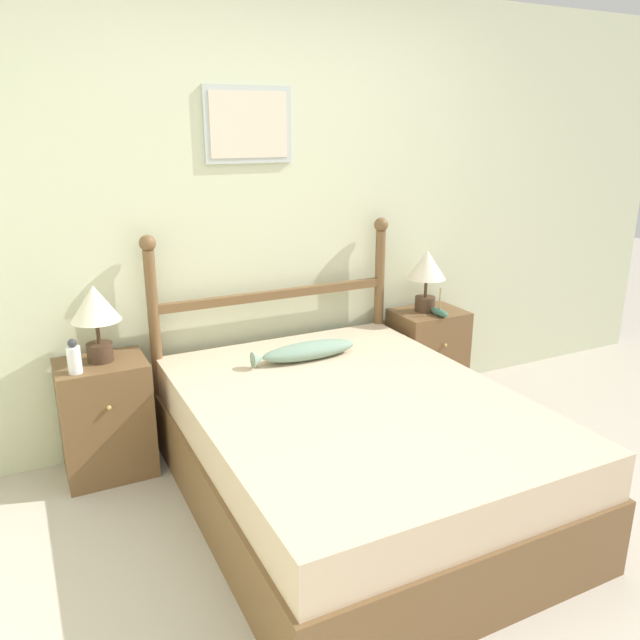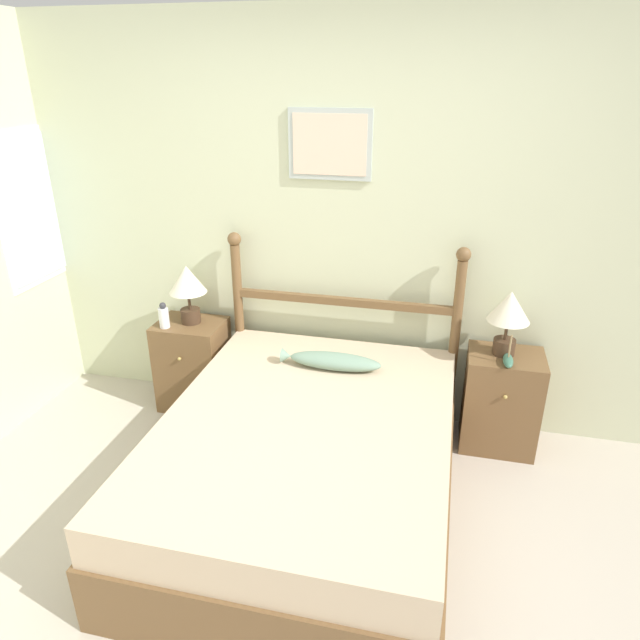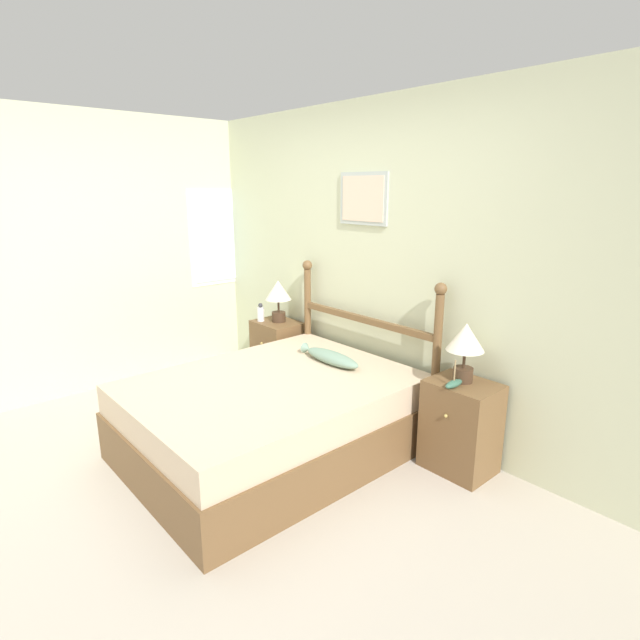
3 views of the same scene
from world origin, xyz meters
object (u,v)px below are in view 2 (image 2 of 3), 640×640
nightstand_left (193,364)px  model_boat (508,360)px  table_lamp_left (188,284)px  fish_pillow (333,361)px  table_lamp_right (509,312)px  nightstand_right (501,401)px  bottle (164,316)px  bed (307,464)px

nightstand_left → model_boat: bearing=-3.1°
table_lamp_left → fish_pillow: bearing=-15.1°
nightstand_left → table_lamp_right: bearing=0.5°
nightstand_right → table_lamp_left: size_ratio=1.58×
bottle → model_boat: size_ratio=0.95×
fish_pillow → table_lamp_left: bearing=164.9°
bottle → model_boat: (2.18, -0.01, -0.05)m
nightstand_left → bed: bearing=-38.7°
nightstand_right → table_lamp_right: bearing=145.2°
bed → bottle: bottle is taller
bottle → fish_pillow: 1.19m
nightstand_left → table_lamp_right: 2.12m
nightstand_right → table_lamp_left: table_lamp_left is taller
nightstand_right → table_lamp_left: 2.14m
bed → fish_pillow: bearing=88.2°
table_lamp_left → model_boat: size_ratio=2.17×
bottle → nightstand_right: bearing=2.6°
bottle → nightstand_left: bearing=38.5°
table_lamp_right → bottle: table_lamp_right is taller
fish_pillow → model_boat: bearing=8.7°
nightstand_right → bottle: (-2.19, -0.10, 0.40)m
nightstand_left → table_lamp_left: table_lamp_left is taller
table_lamp_left → bed: bearing=-39.4°
nightstand_right → bottle: size_ratio=3.60×
bed → fish_pillow: (0.02, 0.56, 0.33)m
nightstand_left → table_lamp_left: (0.01, 0.02, 0.59)m
fish_pillow → nightstand_left: bearing=165.8°
nightstand_right → table_lamp_right: (-0.03, 0.02, 0.59)m
bed → bottle: size_ratio=11.10×
bed → table_lamp_right: table_lamp_right is taller
nightstand_left → bottle: 0.43m
nightstand_left → bottle: bearing=-141.5°
bottle → model_boat: bearing=-0.3°
nightstand_left → bottle: bottle is taller
table_lamp_right → fish_pillow: 1.07m
bed → table_lamp_right: bearing=40.0°
bed → table_lamp_left: bearing=140.6°
table_lamp_right → table_lamp_left: bearing=-179.9°
bed → table_lamp_left: size_ratio=4.88×
bed → model_boat: bearing=34.8°
bed → table_lamp_right: (1.01, 0.84, 0.63)m
bed → bottle: (-1.16, 0.73, 0.43)m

